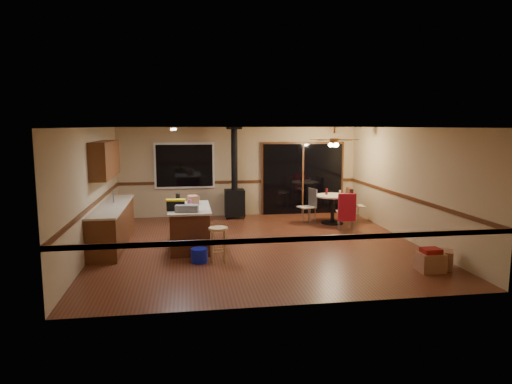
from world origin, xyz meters
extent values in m
plane|color=#5E2D1A|center=(0.00, 0.00, 0.00)|extent=(7.00, 7.00, 0.00)
plane|color=silver|center=(0.00, 0.00, 2.60)|extent=(7.00, 7.00, 0.00)
plane|color=tan|center=(0.00, 3.50, 1.30)|extent=(7.00, 0.00, 7.00)
plane|color=tan|center=(0.00, -3.50, 1.30)|extent=(7.00, 0.00, 7.00)
plane|color=tan|center=(-3.50, 0.00, 1.30)|extent=(0.00, 7.00, 7.00)
plane|color=tan|center=(3.50, 0.00, 1.30)|extent=(0.00, 7.00, 7.00)
cube|color=black|center=(-1.60, 3.45, 1.50)|extent=(1.72, 0.10, 1.32)
cube|color=black|center=(1.90, 3.45, 1.05)|extent=(2.52, 0.10, 2.10)
cube|color=#5B3017|center=(-3.20, 0.50, 0.43)|extent=(0.60, 3.00, 0.86)
cube|color=beige|center=(-3.20, 0.50, 0.88)|extent=(0.64, 3.04, 0.04)
cube|color=#5B3017|center=(-3.33, 0.70, 1.90)|extent=(0.35, 2.00, 0.80)
cube|color=#522614|center=(-1.50, 0.00, 0.43)|extent=(0.80, 1.60, 0.86)
cube|color=beige|center=(-1.50, 0.00, 0.88)|extent=(0.88, 1.68, 0.04)
cube|color=black|center=(-0.20, 3.05, 0.46)|extent=(0.55, 0.50, 0.75)
cylinder|color=black|center=(-0.20, 3.05, 1.71)|extent=(0.18, 0.18, 1.77)
cylinder|color=brown|center=(2.35, 1.94, 2.25)|extent=(0.24, 0.24, 0.10)
cylinder|color=brown|center=(2.35, 1.94, 2.52)|extent=(0.05, 0.05, 0.16)
sphere|color=#FFD88C|center=(2.35, 1.94, 2.13)|extent=(0.16, 0.16, 0.16)
cube|color=white|center=(-1.80, 0.30, 2.56)|extent=(0.10, 1.20, 0.04)
cube|color=slate|center=(-1.55, -0.55, 0.97)|extent=(0.49, 0.32, 0.14)
cube|color=black|center=(-1.78, -0.36, 1.00)|extent=(0.37, 0.21, 0.20)
cube|color=gold|center=(-1.78, -0.36, 1.12)|extent=(0.41, 0.23, 0.03)
cube|color=#976343|center=(-1.42, 0.37, 1.00)|extent=(0.27, 0.33, 0.19)
cylinder|color=black|center=(-1.74, -0.09, 1.06)|extent=(0.09, 0.09, 0.31)
cylinder|color=#D84C8C|center=(-1.49, -0.19, 1.00)|extent=(0.06, 0.06, 0.20)
cylinder|color=white|center=(-1.30, 0.43, 0.98)|extent=(0.06, 0.06, 0.16)
cylinder|color=tan|center=(-0.96, -1.14, 0.34)|extent=(0.46, 0.46, 0.68)
cylinder|color=#0D1ABC|center=(-1.34, -1.12, 0.14)|extent=(0.40, 0.40, 0.27)
cylinder|color=black|center=(2.35, 1.94, 0.02)|extent=(0.60, 0.60, 0.04)
cylinder|color=black|center=(2.35, 1.94, 0.39)|extent=(0.10, 0.10, 0.70)
cylinder|color=beige|center=(2.35, 1.94, 0.76)|extent=(0.96, 0.96, 0.04)
cylinder|color=#590C14|center=(2.20, 2.04, 0.87)|extent=(0.09, 0.09, 0.17)
cylinder|color=beige|center=(2.53, 1.89, 0.85)|extent=(0.07, 0.07, 0.14)
cube|color=#C0AE8E|center=(1.65, 2.04, 0.45)|extent=(0.50, 0.50, 0.03)
cube|color=slate|center=(1.84, 2.09, 0.70)|extent=(0.14, 0.39, 0.50)
cube|color=#C0AE8E|center=(2.45, 1.24, 0.45)|extent=(0.45, 0.45, 0.03)
cube|color=slate|center=(2.43, 1.05, 0.70)|extent=(0.40, 0.08, 0.50)
cube|color=maroon|center=(2.43, 1.03, 0.60)|extent=(0.45, 0.15, 0.70)
cube|color=#C0AE8E|center=(3.05, 1.99, 0.45)|extent=(0.43, 0.43, 0.03)
cube|color=slate|center=(2.87, 2.00, 0.70)|extent=(0.07, 0.40, 0.50)
cube|color=#341C13|center=(2.85, 2.01, 0.60)|extent=(0.14, 0.45, 0.70)
cube|color=#976343|center=(-1.17, 2.72, 0.19)|extent=(0.48, 0.39, 0.37)
cube|color=#976343|center=(2.82, -2.32, 0.17)|extent=(0.46, 0.38, 0.35)
cube|color=#976343|center=(3.10, -2.19, 0.17)|extent=(0.55, 0.53, 0.35)
cube|color=maroon|center=(2.82, -2.32, 0.39)|extent=(0.33, 0.27, 0.09)
camera|label=1|loc=(-1.54, -9.78, 2.63)|focal=32.00mm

